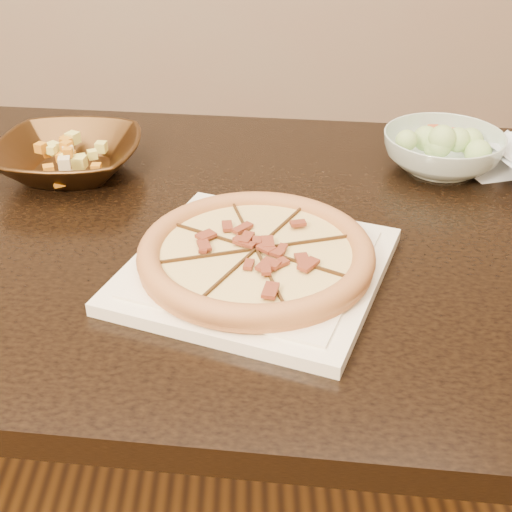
% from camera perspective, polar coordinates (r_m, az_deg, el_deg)
% --- Properties ---
extents(dining_table, '(1.46, 1.04, 0.75)m').
position_cam_1_polar(dining_table, '(1.13, -4.80, -1.92)').
color(dining_table, black).
rests_on(dining_table, floor).
extents(plate, '(0.42, 0.42, 0.02)m').
position_cam_1_polar(plate, '(0.94, 0.00, -1.00)').
color(plate, white).
rests_on(plate, dining_table).
extents(pizza, '(0.31, 0.31, 0.03)m').
position_cam_1_polar(pizza, '(0.93, -0.00, 0.21)').
color(pizza, '#B47048').
rests_on(pizza, plate).
extents(bronze_bowl, '(0.25, 0.25, 0.06)m').
position_cam_1_polar(bronze_bowl, '(1.25, -14.68, 7.65)').
color(bronze_bowl, '#422B14').
rests_on(bronze_bowl, dining_table).
extents(mixed_dish, '(0.12, 0.12, 0.03)m').
position_cam_1_polar(mixed_dish, '(1.23, -14.96, 9.46)').
color(mixed_dish, beige).
rests_on(mixed_dish, bronze_bowl).
extents(salad_bowl, '(0.25, 0.25, 0.06)m').
position_cam_1_polar(salad_bowl, '(1.27, 14.69, 8.09)').
color(salad_bowl, silver).
rests_on(salad_bowl, dining_table).
extents(salad, '(0.09, 0.10, 0.04)m').
position_cam_1_polar(salad, '(1.25, 14.92, 10.17)').
color(salad, '#B2E683').
rests_on(salad, salad_bowl).
extents(cling_film, '(0.18, 0.15, 0.05)m').
position_cam_1_polar(cling_film, '(1.29, 19.77, 7.25)').
color(cling_film, silver).
rests_on(cling_film, dining_table).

